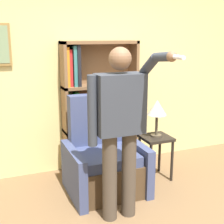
# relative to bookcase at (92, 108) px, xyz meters

# --- Properties ---
(wall_back) EXTENTS (8.00, 0.11, 2.80)m
(wall_back) POSITION_rel_bookcase_xyz_m (0.07, 0.16, 0.51)
(wall_back) COLOR #DBCC84
(wall_back) RESTS_ON ground_plane
(bookcase) EXTENTS (1.04, 0.28, 1.79)m
(bookcase) POSITION_rel_bookcase_xyz_m (0.00, 0.00, 0.00)
(bookcase) COLOR brown
(bookcase) RESTS_ON ground_plane
(armchair) EXTENTS (0.90, 0.81, 1.16)m
(armchair) POSITION_rel_bookcase_xyz_m (-0.07, -0.63, -0.53)
(armchair) COLOR #4C3823
(armchair) RESTS_ON ground_plane
(person_standing) EXTENTS (0.62, 0.78, 1.76)m
(person_standing) POSITION_rel_bookcase_xyz_m (-0.14, -1.27, 0.14)
(person_standing) COLOR #473D33
(person_standing) RESTS_ON ground_plane
(side_table) EXTENTS (0.37, 0.37, 0.58)m
(side_table) POSITION_rel_bookcase_xyz_m (0.67, -0.60, -0.43)
(side_table) COLOR black
(side_table) RESTS_ON ground_plane
(table_lamp) EXTENTS (0.25, 0.25, 0.48)m
(table_lamp) POSITION_rel_bookcase_xyz_m (0.67, -0.60, 0.06)
(table_lamp) COLOR #4C4233
(table_lamp) RESTS_ON side_table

